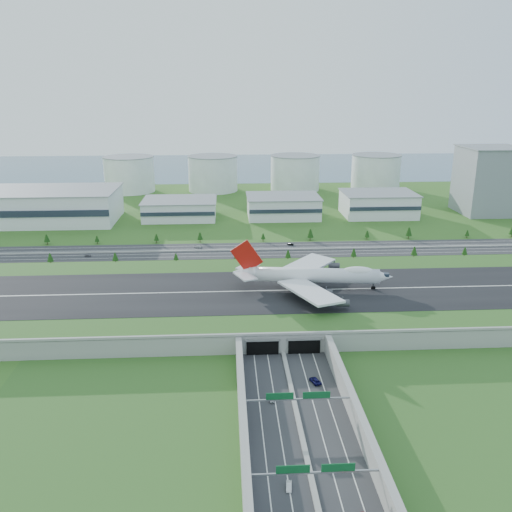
{
  "coord_description": "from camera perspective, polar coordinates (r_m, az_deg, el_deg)",
  "views": [
    {
      "loc": [
        -22.47,
        -247.72,
        104.87
      ],
      "look_at": [
        -6.28,
        35.0,
        15.11
      ],
      "focal_mm": 38.0,
      "sensor_mm": 36.0,
      "label": 1
    }
  ],
  "objects": [
    {
      "name": "ground",
      "position": [
        269.94,
        1.76,
        -5.28
      ],
      "size": [
        1200.0,
        1200.0,
        0.0
      ],
      "primitive_type": "plane",
      "color": "#395A1C",
      "rests_on": "ground"
    },
    {
      "name": "airfield_deck",
      "position": [
        268.29,
        1.77,
        -4.48
      ],
      "size": [
        520.0,
        100.0,
        9.2
      ],
      "color": "gray",
      "rests_on": "ground"
    },
    {
      "name": "underpass_road",
      "position": [
        181.07,
        4.61,
        -16.55
      ],
      "size": [
        38.8,
        120.4,
        8.0
      ],
      "color": "#28282B",
      "rests_on": "ground"
    },
    {
      "name": "sign_gantry_near",
      "position": [
        182.76,
        4.45,
        -14.87
      ],
      "size": [
        38.7,
        0.7,
        9.8
      ],
      "color": "gray",
      "rests_on": "ground"
    },
    {
      "name": "sign_gantry_far",
      "position": [
        154.73,
        6.27,
        -21.8
      ],
      "size": [
        38.7,
        0.7,
        9.8
      ],
      "color": "gray",
      "rests_on": "ground"
    },
    {
      "name": "north_expressway",
      "position": [
        359.09,
        0.45,
        0.62
      ],
      "size": [
        560.0,
        36.0,
        0.12
      ],
      "primitive_type": "cube",
      "color": "#28282B",
      "rests_on": "ground"
    },
    {
      "name": "tree_row",
      "position": [
        360.23,
        3.82,
        1.38
      ],
      "size": [
        506.61,
        48.73,
        8.46
      ],
      "color": "#3D2819",
      "rests_on": "ground"
    },
    {
      "name": "hangar_west",
      "position": [
        466.42,
        -21.73,
        4.91
      ],
      "size": [
        120.0,
        60.0,
        25.0
      ],
      "primitive_type": "cube",
      "color": "silver",
      "rests_on": "ground"
    },
    {
      "name": "hangar_mid_a",
      "position": [
        449.99,
        -8.01,
        4.92
      ],
      "size": [
        58.0,
        42.0,
        15.0
      ],
      "primitive_type": "cube",
      "color": "silver",
      "rests_on": "ground"
    },
    {
      "name": "hangar_mid_b",
      "position": [
        450.71,
        2.86,
        5.22
      ],
      "size": [
        58.0,
        42.0,
        17.0
      ],
      "primitive_type": "cube",
      "color": "silver",
      "rests_on": "ground"
    },
    {
      "name": "hangar_mid_c",
      "position": [
        465.77,
        12.74,
        5.34
      ],
      "size": [
        58.0,
        42.0,
        19.0
      ],
      "primitive_type": "cube",
      "color": "silver",
      "rests_on": "ground"
    },
    {
      "name": "office_tower",
      "position": [
        501.48,
        23.31,
        7.29
      ],
      "size": [
        46.0,
        46.0,
        55.0
      ],
      "primitive_type": "cube",
      "color": "gray",
      "rests_on": "ground"
    },
    {
      "name": "fuel_tank_a",
      "position": [
        572.89,
        -13.18,
        8.36
      ],
      "size": [
        50.0,
        50.0,
        35.0
      ],
      "primitive_type": "cylinder",
      "color": "silver",
      "rests_on": "ground"
    },
    {
      "name": "fuel_tank_b",
      "position": [
        564.66,
        -4.56,
        8.63
      ],
      "size": [
        50.0,
        50.0,
        35.0
      ],
      "primitive_type": "cylinder",
      "color": "silver",
      "rests_on": "ground"
    },
    {
      "name": "fuel_tank_c",
      "position": [
        569.15,
        4.12,
        8.71
      ],
      "size": [
        50.0,
        50.0,
        35.0
      ],
      "primitive_type": "cylinder",
      "color": "silver",
      "rests_on": "ground"
    },
    {
      "name": "fuel_tank_d",
      "position": [
        586.07,
        12.49,
        8.6
      ],
      "size": [
        50.0,
        50.0,
        35.0
      ],
      "primitive_type": "cylinder",
      "color": "silver",
      "rests_on": "ground"
    },
    {
      "name": "bay_water",
      "position": [
        735.58,
        -1.51,
        9.39
      ],
      "size": [
        1200.0,
        260.0,
        0.06
      ],
      "primitive_type": "cube",
      "color": "#3E5E76",
      "rests_on": "ground"
    },
    {
      "name": "boeing_747",
      "position": [
        269.31,
        5.95,
        -2.01
      ],
      "size": [
        80.22,
        75.41,
        24.84
      ],
      "rotation": [
        0.0,
        0.0,
        -0.12
      ],
      "color": "silver",
      "rests_on": "airfield_deck"
    },
    {
      "name": "car_0",
      "position": [
        194.35,
        1.57,
        -14.75
      ],
      "size": [
        2.87,
        5.02,
        1.61
      ],
      "primitive_type": "imported",
      "rotation": [
        0.0,
        0.0,
        0.22
      ],
      "color": "#B1B1B6",
      "rests_on": "ground"
    },
    {
      "name": "car_1",
      "position": [
        159.98,
        3.48,
        -23.03
      ],
      "size": [
        1.96,
        4.37,
        1.39
      ],
      "primitive_type": "imported",
      "rotation": [
        0.0,
        0.0,
        -0.12
      ],
      "color": "silver",
      "rests_on": "ground"
    },
    {
      "name": "car_2",
      "position": [
        205.49,
        6.25,
        -12.91
      ],
      "size": [
        4.51,
        6.49,
        1.65
      ],
      "primitive_type": "imported",
      "rotation": [
        0.0,
        0.0,
        3.47
      ],
      "color": "#0C0C3D",
      "rests_on": "ground"
    },
    {
      "name": "car_4",
      "position": [
        361.46,
        -17.28,
        0.04
      ],
      "size": [
        4.15,
        1.81,
        1.39
      ],
      "primitive_type": "imported",
      "rotation": [
        0.0,
        0.0,
        1.61
      ],
      "color": "#58575C",
      "rests_on": "ground"
    },
    {
      "name": "car_5",
      "position": [
        370.67,
        3.65,
        1.25
      ],
      "size": [
        4.61,
        2.7,
        1.44
      ],
      "primitive_type": "imported",
      "rotation": [
        0.0,
        0.0,
        -1.86
      ],
      "color": "black",
      "rests_on": "ground"
    },
    {
      "name": "car_7",
      "position": [
        366.19,
        -6.13,
        1.0
      ],
      "size": [
        6.19,
        4.39,
        1.67
      ],
      "primitive_type": "imported",
      "rotation": [
        0.0,
        0.0,
        -1.97
      ],
      "color": "silver",
      "rests_on": "ground"
    }
  ]
}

